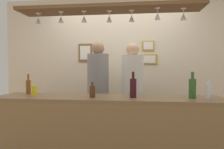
{
  "coord_description": "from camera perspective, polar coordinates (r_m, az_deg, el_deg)",
  "views": [
    {
      "loc": [
        0.33,
        -2.76,
        1.32
      ],
      "look_at": [
        0.0,
        0.1,
        1.21
      ],
      "focal_mm": 32.96,
      "sensor_mm": 36.0,
      "label": 1
    }
  ],
  "objects": [
    {
      "name": "bar_counter",
      "position": [
        2.38,
        -1.73,
        -14.05
      ],
      "size": [
        2.7,
        0.55,
        0.96
      ],
      "color": "brown",
      "rests_on": "ground_plane"
    },
    {
      "name": "picture_frame_caricature",
      "position": [
        3.94,
        -7.41,
        6.0
      ],
      "size": [
        0.26,
        0.02,
        0.34
      ],
      "color": "brown",
      "rests_on": "back_wall"
    },
    {
      "name": "person_right_white_patterned_shirt",
      "position": [
        3.22,
        5.74,
        -3.23
      ],
      "size": [
        0.34,
        0.34,
        1.69
      ],
      "color": "#2D334C",
      "rests_on": "ground_plane"
    },
    {
      "name": "bottle_beer_amber_tall",
      "position": [
        2.92,
        -22.18,
        -3.06
      ],
      "size": [
        0.06,
        0.06,
        0.26
      ],
      "color": "brown",
      "rests_on": "bar_counter"
    },
    {
      "name": "hanging_wineglass_center_left",
      "position": [
        2.59,
        -7.76,
        15.09
      ],
      "size": [
        0.07,
        0.07,
        0.13
      ],
      "color": "silver",
      "rests_on": "overhead_glass_rack"
    },
    {
      "name": "bottle_soda_clear",
      "position": [
        2.53,
        25.23,
        -4.06
      ],
      "size": [
        0.06,
        0.06,
        0.23
      ],
      "color": "silver",
      "rests_on": "bar_counter"
    },
    {
      "name": "picture_frame_upper_small",
      "position": [
        3.84,
        10.0,
        7.88
      ],
      "size": [
        0.22,
        0.02,
        0.18
      ],
      "color": "#B29338",
      "rests_on": "back_wall"
    },
    {
      "name": "hanging_wineglass_center",
      "position": [
        2.56,
        -0.78,
        15.27
      ],
      "size": [
        0.07,
        0.07,
        0.13
      ],
      "color": "silver",
      "rests_on": "overhead_glass_rack"
    },
    {
      "name": "picture_frame_lower_pair",
      "position": [
        3.83,
        10.21,
        4.18
      ],
      "size": [
        0.3,
        0.02,
        0.18
      ],
      "color": "#B29338",
      "rests_on": "back_wall"
    },
    {
      "name": "hanging_wineglass_center_right",
      "position": [
        2.54,
        5.47,
        15.33
      ],
      "size": [
        0.07,
        0.07,
        0.13
      ],
      "color": "silver",
      "rests_on": "overhead_glass_rack"
    },
    {
      "name": "bottle_wine_dark_red",
      "position": [
        2.39,
        5.88,
        -3.59
      ],
      "size": [
        0.08,
        0.08,
        0.3
      ],
      "color": "#380F19",
      "rests_on": "bar_counter"
    },
    {
      "name": "hanging_wineglass_right",
      "position": [
        2.48,
        12.51,
        15.61
      ],
      "size": [
        0.07,
        0.07,
        0.13
      ],
      "color": "silver",
      "rests_on": "overhead_glass_rack"
    },
    {
      "name": "drink_can",
      "position": [
        2.78,
        -20.7,
        -4.11
      ],
      "size": [
        0.07,
        0.07,
        0.12
      ],
      "primitive_type": "cylinder",
      "color": "yellow",
      "rests_on": "bar_counter"
    },
    {
      "name": "hanging_wineglass_far_right",
      "position": [
        2.58,
        19.2,
        15.03
      ],
      "size": [
        0.07,
        0.07,
        0.13
      ],
      "color": "silver",
      "rests_on": "overhead_glass_rack"
    },
    {
      "name": "person_left_grey_shirt",
      "position": [
        3.27,
        -3.88,
        -2.83
      ],
      "size": [
        0.34,
        0.34,
        1.71
      ],
      "color": "#2D334C",
      "rests_on": "ground_plane"
    },
    {
      "name": "back_wall",
      "position": [
        3.88,
        1.71,
        1.89
      ],
      "size": [
        4.4,
        0.06,
        2.6
      ],
      "primitive_type": "cube",
      "color": "beige",
      "rests_on": "ground_plane"
    },
    {
      "name": "hanging_wineglass_left",
      "position": [
        2.66,
        -13.96,
        14.67
      ],
      "size": [
        0.07,
        0.07,
        0.13
      ],
      "color": "silver",
      "rests_on": "overhead_glass_rack"
    },
    {
      "name": "bottle_beer_brown_stubby",
      "position": [
        2.41,
        -5.46,
        -4.68
      ],
      "size": [
        0.07,
        0.07,
        0.18
      ],
      "color": "#512D14",
      "rests_on": "bar_counter"
    },
    {
      "name": "overhead_glass_rack",
      "position": [
        2.58,
        -1.08,
        17.71
      ],
      "size": [
        2.2,
        0.36,
        0.04
      ],
      "primitive_type": "cube",
      "color": "brown"
    },
    {
      "name": "bottle_champagne_green",
      "position": [
        2.5,
        21.4,
        -3.47
      ],
      "size": [
        0.08,
        0.08,
        0.3
      ],
      "color": "#2D5623",
      "rests_on": "bar_counter"
    },
    {
      "name": "hanging_wineglass_far_left",
      "position": [
        2.81,
        -19.76,
        13.94
      ],
      "size": [
        0.07,
        0.07,
        0.13
      ],
      "color": "silver",
      "rests_on": "overhead_glass_rack"
    }
  ]
}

